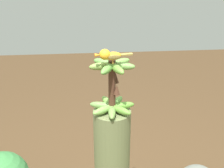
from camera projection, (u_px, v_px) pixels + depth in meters
banana_bunch at (112, 86)px, 1.79m from camera, size 0.28×0.28×0.33m
perched_bird at (109, 55)px, 1.65m from camera, size 0.21×0.07×0.08m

